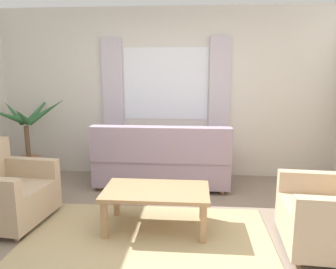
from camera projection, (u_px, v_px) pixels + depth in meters
name	position (u px, v px, depth m)	size (l,w,h in m)	color
ground_plane	(146.00, 243.00, 3.19)	(6.24, 6.24, 0.00)	gray
wall_back	(166.00, 93.00, 5.14)	(5.32, 0.12, 2.60)	silver
window_with_curtains	(166.00, 84.00, 5.03)	(1.98, 0.07, 1.40)	white
area_rug	(146.00, 243.00, 3.19)	(2.46, 1.70, 0.01)	tan
couch	(162.00, 161.00, 4.70)	(1.90, 0.82, 0.92)	#998499
armchair_left	(3.00, 192.00, 3.57)	(0.90, 0.92, 0.88)	tan
armchair_right	(336.00, 214.00, 3.03)	(0.88, 0.89, 0.88)	tan
coffee_table	(156.00, 195.00, 3.42)	(1.10, 0.64, 0.44)	#A87F56
potted_plant	(29.00, 148.00, 4.99)	(1.10, 1.14, 1.30)	#9E6B4C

